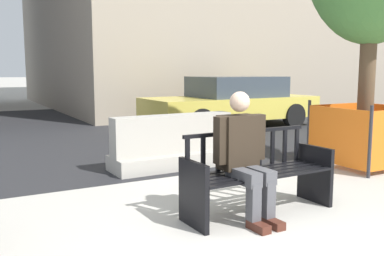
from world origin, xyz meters
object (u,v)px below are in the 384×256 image
object	(u,v)px
jersey_barrier_centre	(173,146)
car_taxi_near	(232,102)
seated_person	(244,153)
street_bench	(258,177)
construction_fence	(364,134)

from	to	relation	value
jersey_barrier_centre	car_taxi_near	world-z (taller)	car_taxi_near
jersey_barrier_centre	seated_person	bearing A→B (deg)	-99.45
jersey_barrier_centre	street_bench	bearing A→B (deg)	-94.05
street_bench	car_taxi_near	distance (m)	7.09
street_bench	jersey_barrier_centre	distance (m)	2.40
seated_person	car_taxi_near	xyz separation A→B (m)	(3.98, 6.08, -0.00)
jersey_barrier_centre	construction_fence	distance (m)	3.07
car_taxi_near	construction_fence	bearing A→B (deg)	-99.39
street_bench	seated_person	bearing A→B (deg)	-165.37
car_taxi_near	seated_person	bearing A→B (deg)	-123.20
jersey_barrier_centre	construction_fence	xyz separation A→B (m)	(2.75, -1.36, 0.18)
street_bench	jersey_barrier_centre	world-z (taller)	street_bench
seated_person	jersey_barrier_centre	size ratio (longest dim) A/B	0.65
seated_person	construction_fence	distance (m)	3.35
street_bench	construction_fence	bearing A→B (deg)	19.66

